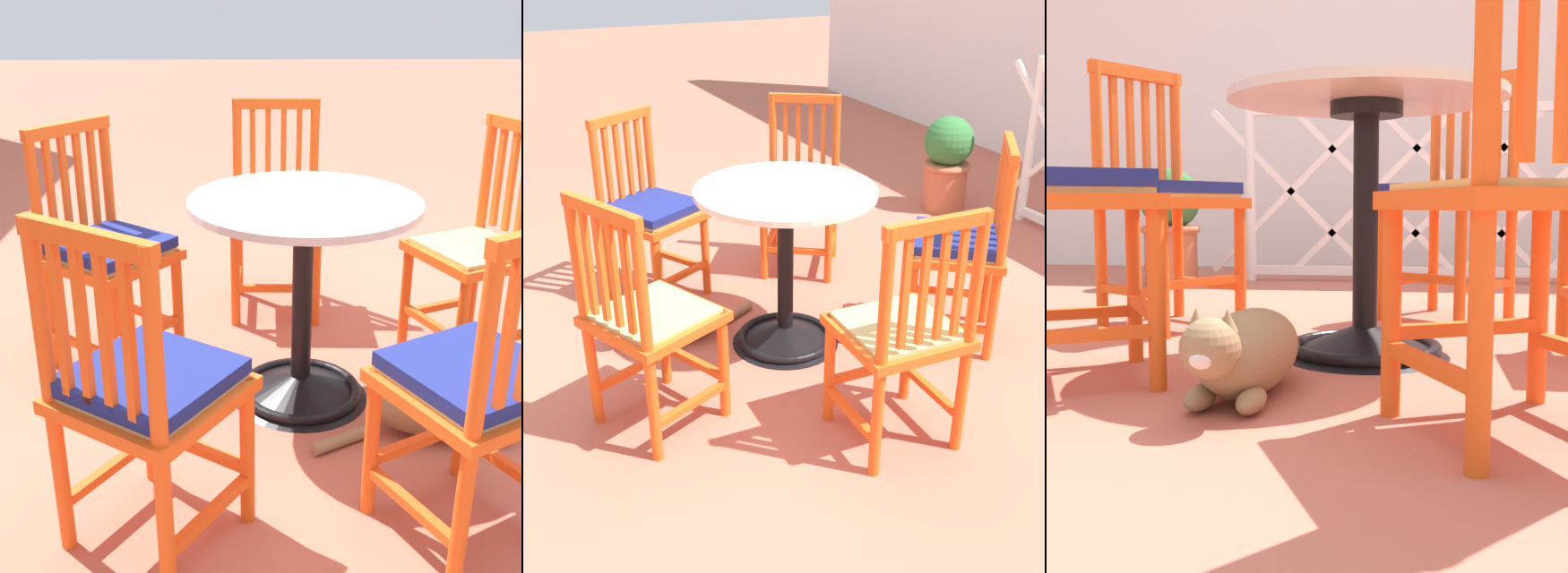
% 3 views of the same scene
% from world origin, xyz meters
% --- Properties ---
extents(ground_plane, '(24.00, 24.00, 0.00)m').
position_xyz_m(ground_plane, '(0.00, 0.00, 0.00)').
color(ground_plane, '#BC604C').
extents(cafe_table, '(0.76, 0.76, 0.73)m').
position_xyz_m(cafe_table, '(-0.02, 0.20, 0.28)').
color(cafe_table, black).
rests_on(cafe_table, ground_plane).
extents(orange_chair_facing_out, '(0.56, 0.56, 0.91)m').
position_xyz_m(orange_chair_facing_out, '(0.26, 0.91, 0.45)').
color(orange_chair_facing_out, '#EA5619').
rests_on(orange_chair_facing_out, ground_plane).
extents(orange_chair_at_corner, '(0.55, 0.55, 0.91)m').
position_xyz_m(orange_chair_at_corner, '(-0.74, 0.63, 0.45)').
color(orange_chair_at_corner, '#EA5619').
rests_on(orange_chair_at_corner, ground_plane).
extents(orange_chair_tucked_in, '(0.54, 0.54, 0.91)m').
position_xyz_m(orange_chair_tucked_in, '(-0.72, -0.19, 0.45)').
color(orange_chair_tucked_in, '#EA5619').
rests_on(orange_chair_tucked_in, ground_plane).
extents(orange_chair_by_planter, '(0.53, 0.53, 0.91)m').
position_xyz_m(orange_chair_by_planter, '(0.29, -0.49, 0.43)').
color(orange_chair_by_planter, '#EA5619').
rests_on(orange_chair_by_planter, ground_plane).
extents(orange_chair_near_fence, '(0.41, 0.41, 0.91)m').
position_xyz_m(orange_chair_near_fence, '(0.76, 0.26, 0.43)').
color(orange_chair_near_fence, '#EA5619').
rests_on(orange_chair_near_fence, ground_plane).
extents(tabby_cat, '(0.26, 0.74, 0.23)m').
position_xyz_m(tabby_cat, '(-0.27, -0.28, 0.10)').
color(tabby_cat, '#8E704C').
rests_on(tabby_cat, ground_plane).
extents(terracotta_planter, '(0.32, 0.32, 0.62)m').
position_xyz_m(terracotta_planter, '(-1.13, 1.90, 0.33)').
color(terracotta_planter, '#B25B3D').
rests_on(terracotta_planter, ground_plane).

